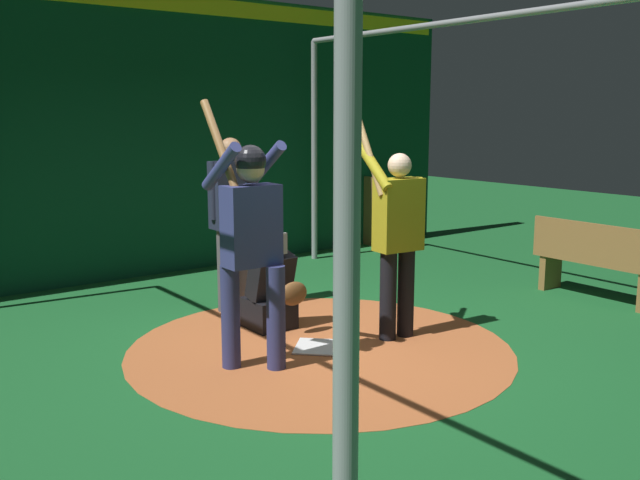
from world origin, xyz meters
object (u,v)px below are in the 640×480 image
at_px(catcher, 272,291).
at_px(umpire, 232,214).
at_px(bat_rack, 372,214).
at_px(batter, 251,235).
at_px(visitor, 397,233).
at_px(home_plate, 320,347).
at_px(bench, 595,261).

relative_size(catcher, umpire, 0.53).
bearing_deg(bat_rack, batter, -51.21).
bearing_deg(visitor, umpire, -151.96).
xyz_separation_m(batter, visitor, (0.12, 1.43, -0.11)).
xyz_separation_m(home_plate, catcher, (-0.72, -0.02, 0.35)).
bearing_deg(bat_rack, umpire, -62.26).
bearing_deg(bat_rack, bench, -2.54).
height_order(batter, bat_rack, batter).
relative_size(home_plate, batter, 0.20).
height_order(bat_rack, bench, bat_rack).
bearing_deg(umpire, visitor, 22.58).
height_order(batter, umpire, batter).
bearing_deg(umpire, catcher, -3.23).
relative_size(batter, bat_rack, 2.01).
bearing_deg(visitor, catcher, -134.65).
bearing_deg(bench, umpire, -121.32).
relative_size(catcher, visitor, 0.46).
distance_m(batter, umpire, 1.72).
height_order(umpire, bat_rack, umpire).
xyz_separation_m(catcher, bat_rack, (-2.62, 3.53, 0.12)).
bearing_deg(umpire, home_plate, -0.97).
height_order(umpire, visitor, visitor).
xyz_separation_m(umpire, visitor, (1.68, 0.70, -0.03)).
xyz_separation_m(umpire, bat_rack, (-1.83, 3.48, -0.50)).
height_order(catcher, umpire, umpire).
bearing_deg(bench, visitor, -97.31).
relative_size(batter, catcher, 2.26).
xyz_separation_m(home_plate, batter, (0.05, -0.71, 1.06)).
height_order(umpire, bench, umpire).
bearing_deg(catcher, umpire, 176.77).
xyz_separation_m(batter, catcher, (-0.76, 0.69, -0.71)).
distance_m(batter, catcher, 1.25).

